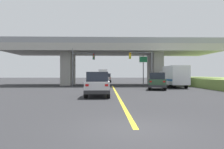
# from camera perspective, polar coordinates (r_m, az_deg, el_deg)

# --- Properties ---
(ground) EXTENTS (160.00, 160.00, 0.00)m
(ground) POSITION_cam_1_polar(r_m,az_deg,el_deg) (37.24, -0.04, -2.77)
(ground) COLOR #2B2B2D
(overpass_bridge) EXTENTS (34.97, 9.70, 7.53)m
(overpass_bridge) POSITION_cam_1_polar(r_m,az_deg,el_deg) (37.37, -0.04, 5.53)
(overpass_bridge) COLOR #A8A59E
(overpass_bridge) RESTS_ON ground
(lane_divider_stripe) EXTENTS (0.20, 27.19, 0.01)m
(lane_divider_stripe) POSITION_cam_1_polar(r_m,az_deg,el_deg) (20.67, 1.19, -5.01)
(lane_divider_stripe) COLOR yellow
(lane_divider_stripe) RESTS_ON ground
(suv_lead) EXTENTS (1.96, 4.32, 2.02)m
(suv_lead) POSITION_cam_1_polar(r_m,az_deg,el_deg) (17.69, -3.80, -2.60)
(suv_lead) COLOR silver
(suv_lead) RESTS_ON ground
(suv_crossing) EXTENTS (3.02, 5.08, 2.02)m
(suv_crossing) POSITION_cam_1_polar(r_m,az_deg,el_deg) (26.31, 12.03, -1.72)
(suv_crossing) COLOR #2D4C33
(suv_crossing) RESTS_ON ground
(box_truck) EXTENTS (2.33, 6.74, 2.97)m
(box_truck) POSITION_cam_1_polar(r_m,az_deg,el_deg) (30.99, 16.20, -0.43)
(box_truck) COLOR silver
(box_truck) RESTS_ON ground
(sedan_oncoming) EXTENTS (1.86, 4.40, 2.02)m
(sedan_oncoming) POSITION_cam_1_polar(r_m,az_deg,el_deg) (48.29, -1.36, -0.93)
(sedan_oncoming) COLOR silver
(sedan_oncoming) RESTS_ON ground
(traffic_signal_nearside) EXTENTS (3.63, 0.36, 5.74)m
(traffic_signal_nearside) POSITION_cam_1_polar(r_m,az_deg,el_deg) (33.27, 8.57, 3.32)
(traffic_signal_nearside) COLOR slate
(traffic_signal_nearside) RESTS_ON ground
(traffic_signal_farside) EXTENTS (3.43, 0.36, 5.79)m
(traffic_signal_farside) POSITION_cam_1_polar(r_m,az_deg,el_deg) (32.70, -8.51, 3.27)
(traffic_signal_farside) COLOR #56595E
(traffic_signal_farside) RESTS_ON ground
(highway_sign) EXTENTS (1.34, 0.17, 4.89)m
(highway_sign) POSITION_cam_1_polar(r_m,az_deg,el_deg) (34.82, 8.38, 2.82)
(highway_sign) COLOR #56595E
(highway_sign) RESTS_ON ground
(semi_truck_distant) EXTENTS (2.33, 7.34, 3.14)m
(semi_truck_distant) POSITION_cam_1_polar(r_m,az_deg,el_deg) (59.44, -2.39, -0.13)
(semi_truck_distant) COLOR red
(semi_truck_distant) RESTS_ON ground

